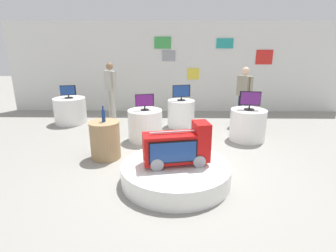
# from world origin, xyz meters

# --- Properties ---
(ground_plane) EXTENTS (30.00, 30.00, 0.00)m
(ground_plane) POSITION_xyz_m (0.00, 0.00, 0.00)
(ground_plane) COLOR gray
(back_wall_display) EXTENTS (11.07, 0.13, 2.93)m
(back_wall_display) POSITION_xyz_m (0.01, 4.38, 1.47)
(back_wall_display) COLOR silver
(back_wall_display) RESTS_ON ground
(main_display_pedestal) EXTENTS (1.80, 1.80, 0.31)m
(main_display_pedestal) POSITION_xyz_m (-0.02, -0.59, 0.16)
(main_display_pedestal) COLOR white
(main_display_pedestal) RESTS_ON ground
(novelty_firetruck_tv) EXTENTS (1.11, 0.58, 0.69)m
(novelty_firetruck_tv) POSITION_xyz_m (-0.00, -0.59, 0.60)
(novelty_firetruck_tv) COLOR gray
(novelty_firetruck_tv) RESTS_ON main_display_pedestal
(display_pedestal_left_rear) EXTENTS (0.83, 0.83, 0.74)m
(display_pedestal_left_rear) POSITION_xyz_m (1.70, 1.49, 0.37)
(display_pedestal_left_rear) COLOR white
(display_pedestal_left_rear) RESTS_ON ground
(tv_on_left_rear) EXTENTS (0.47, 0.24, 0.43)m
(tv_on_left_rear) POSITION_xyz_m (1.70, 1.48, 0.97)
(tv_on_left_rear) COLOR black
(tv_on_left_rear) RESTS_ON display_pedestal_left_rear
(display_pedestal_center_rear) EXTENTS (0.80, 0.80, 0.74)m
(display_pedestal_center_rear) POSITION_xyz_m (-0.73, 1.40, 0.37)
(display_pedestal_center_rear) COLOR white
(display_pedestal_center_rear) RESTS_ON ground
(tv_on_center_rear) EXTENTS (0.43, 0.19, 0.38)m
(tv_on_center_rear) POSITION_xyz_m (-0.73, 1.40, 0.94)
(tv_on_center_rear) COLOR black
(tv_on_center_rear) RESTS_ON display_pedestal_center_rear
(display_pedestal_right_rear) EXTENTS (0.90, 0.90, 0.74)m
(display_pedestal_right_rear) POSITION_xyz_m (-3.05, 2.82, 0.37)
(display_pedestal_right_rear) COLOR white
(display_pedestal_right_rear) RESTS_ON ground
(tv_on_right_rear) EXTENTS (0.42, 0.23, 0.36)m
(tv_on_right_rear) POSITION_xyz_m (-3.05, 2.82, 0.93)
(tv_on_right_rear) COLOR black
(tv_on_right_rear) RESTS_ON display_pedestal_right_rear
(display_pedestal_far_right) EXTENTS (0.74, 0.74, 0.74)m
(display_pedestal_far_right) POSITION_xyz_m (0.15, 2.55, 0.37)
(display_pedestal_far_right) COLOR white
(display_pedestal_far_right) RESTS_ON ground
(tv_on_far_right) EXTENTS (0.48, 0.22, 0.42)m
(tv_on_far_right) POSITION_xyz_m (0.15, 2.54, 0.97)
(tv_on_far_right) COLOR black
(tv_on_far_right) RESTS_ON display_pedestal_far_right
(side_table_round) EXTENTS (0.61, 0.61, 0.75)m
(side_table_round) POSITION_xyz_m (-1.42, 0.36, 0.38)
(side_table_round) COLOR #9E7F56
(side_table_round) RESTS_ON ground
(bottle_on_side_table) EXTENTS (0.07, 0.07, 0.31)m
(bottle_on_side_table) POSITION_xyz_m (-1.42, 0.36, 0.88)
(bottle_on_side_table) COLOR navy
(bottle_on_side_table) RESTS_ON side_table_round
(shopper_browsing_near_truck) EXTENTS (0.39, 0.46, 1.72)m
(shopper_browsing_near_truck) POSITION_xyz_m (-1.87, 2.99, 1.01)
(shopper_browsing_near_truck) COLOR #B2ADA3
(shopper_browsing_near_truck) RESTS_ON ground
(shopper_browsing_rear) EXTENTS (0.37, 0.49, 1.63)m
(shopper_browsing_rear) POSITION_xyz_m (1.85, 2.60, 0.95)
(shopper_browsing_rear) COLOR #1E233F
(shopper_browsing_rear) RESTS_ON ground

